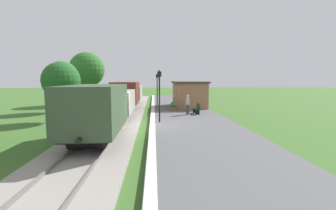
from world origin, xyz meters
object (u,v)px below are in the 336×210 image
at_px(station_hut, 189,94).
at_px(lamp_post_far, 157,83).
at_px(freight_train, 121,99).
at_px(tree_trackside_mid, 61,81).
at_px(bench_near_hut, 197,108).
at_px(person_waiting, 188,104).
at_px(tree_trackside_far, 62,77).
at_px(potted_planter, 174,106).
at_px(tree_field_left, 87,70).
at_px(bench_down_platform, 183,99).
at_px(lamp_post_near, 159,86).

relative_size(station_hut, lamp_post_far, 1.57).
bearing_deg(freight_train, tree_trackside_mid, -149.04).
xyz_separation_m(bench_near_hut, person_waiting, (-0.92, -0.55, 0.46)).
relative_size(person_waiting, tree_trackside_mid, 0.37).
height_order(person_waiting, tree_trackside_far, tree_trackside_far).
xyz_separation_m(potted_planter, tree_field_left, (-10.56, 8.96, 3.79)).
relative_size(bench_down_platform, lamp_post_near, 0.41).
xyz_separation_m(bench_near_hut, tree_field_left, (-12.45, 11.20, 3.79)).
bearing_deg(tree_trackside_mid, freight_train, 30.96).
xyz_separation_m(bench_near_hut, bench_down_platform, (0.00, 9.92, 0.00)).
bearing_deg(bench_near_hut, station_hut, 89.09).
height_order(potted_planter, tree_field_left, tree_field_left).
distance_m(station_hut, lamp_post_far, 3.94).
bearing_deg(bench_near_hut, potted_planter, 130.11).
height_order(lamp_post_far, tree_field_left, tree_field_left).
relative_size(freight_train, lamp_post_near, 7.03).
distance_m(station_hut, tree_trackside_far, 13.28).
relative_size(freight_train, bench_near_hut, 17.33).
bearing_deg(tree_field_left, tree_trackside_mid, -83.40).
relative_size(person_waiting, tree_field_left, 0.25).
bearing_deg(freight_train, station_hut, 35.90).
height_order(freight_train, lamp_post_far, lamp_post_far).
bearing_deg(person_waiting, freight_train, -19.52).
xyz_separation_m(lamp_post_near, tree_trackside_mid, (-7.52, 2.24, 0.36)).
distance_m(potted_planter, tree_trackside_far, 11.51).
distance_m(lamp_post_near, tree_trackside_far, 12.44).
xyz_separation_m(person_waiting, tree_trackside_far, (-12.03, 4.41, 2.30)).
distance_m(lamp_post_far, tree_field_left, 10.12).
bearing_deg(person_waiting, lamp_post_near, 47.28).
distance_m(freight_train, bench_near_hut, 6.80).
relative_size(lamp_post_near, tree_field_left, 0.55).
height_order(bench_near_hut, tree_field_left, tree_field_left).
distance_m(freight_train, tree_trackside_mid, 5.19).
bearing_deg(tree_trackside_far, lamp_post_near, -39.85).
xyz_separation_m(person_waiting, tree_field_left, (-11.53, 11.75, 3.33)).
xyz_separation_m(station_hut, tree_trackside_far, (-13.04, -1.74, 1.83)).
height_order(bench_down_platform, person_waiting, person_waiting).
bearing_deg(person_waiting, bench_down_platform, -102.62).
relative_size(station_hut, potted_planter, 6.33).
bearing_deg(lamp_post_far, freight_train, -117.62).
bearing_deg(freight_train, person_waiting, -11.91).
bearing_deg(potted_planter, lamp_post_near, -103.53).
bearing_deg(lamp_post_near, person_waiting, 54.89).
relative_size(potted_planter, tree_field_left, 0.14).
bearing_deg(tree_trackside_far, person_waiting, -20.12).
bearing_deg(station_hut, bench_near_hut, -90.91).
distance_m(person_waiting, tree_trackside_far, 13.02).
height_order(station_hut, bench_near_hut, station_hut).
height_order(freight_train, person_waiting, freight_train).
height_order(tree_trackside_far, tree_field_left, tree_field_left).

